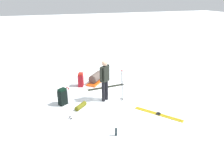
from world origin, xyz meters
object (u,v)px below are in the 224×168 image
Objects in this scene: skier_standing at (105,79)px; gear_sled at (96,78)px; ski_pair_far at (106,87)px; ski_poles_planted_near at (69,102)px; backpack_large_dark at (63,97)px; ski_poles_planted_far at (122,84)px; thermos_bottle at (116,132)px; ski_pair_near at (158,114)px; backpack_bright at (81,80)px; sleeping_mat_rolled at (81,106)px.

skier_standing is 2.08m from gear_sled.
ski_pair_far is 1.47× the size of ski_poles_planted_near.
ski_pair_far is 2.66× the size of backpack_large_dark.
backpack_large_dark is at bearing 4.72° from ski_poles_planted_near.
ski_poles_planted_far is at bearing -108.69° from skier_standing.
skier_standing is 0.72m from ski_poles_planted_far.
backpack_large_dark is 2.88m from thermos_bottle.
skier_standing is 2.46m from ski_pair_near.
backpack_large_dark is 2.60× the size of thermos_bottle.
ski_poles_planted_far is (-0.41, -2.32, 0.39)m from backpack_large_dark.
ski_poles_planted_near is at bearing 149.50° from gear_sled.
ski_poles_planted_near reaches higher than gear_sled.
thermos_bottle is at bearing -153.37° from backpack_large_dark.
skier_standing is 0.94× the size of ski_pair_far.
ski_poles_planted_near is at bearing 137.49° from ski_pair_far.
ski_pair_far is 1.25m from backpack_bright.
gear_sled is 2.18× the size of sleeping_mat_rolled.
gear_sled is at bearing 20.06° from ski_pair_near.
thermos_bottle reaches higher than ski_pair_far.
ski_poles_planted_far is 5.03× the size of thermos_bottle.
skier_standing is 1.88m from ski_poles_planted_near.
gear_sled reaches higher than ski_pair_far.
sleeping_mat_rolled is at bearing 18.74° from thermos_bottle.
thermos_bottle is at bearing 172.84° from gear_sled.
ski_poles_planted_near is at bearing 122.19° from skier_standing.
ski_poles_planted_far is (-1.42, -0.21, 0.71)m from ski_pair_far.
ski_poles_planted_near is 1.01m from sleeping_mat_rolled.
skier_standing is 2.51× the size of backpack_large_dark.
ski_pair_far is 1.50× the size of gear_sled.
backpack_bright is 2.47× the size of thermos_bottle.
ski_pair_near is 4.09m from backpack_bright.
ski_pair_far is at bearing 8.49° from ski_poles_planted_far.
skier_standing reaches higher than ski_pair_far.
backpack_bright is 2.14m from sleeping_mat_rolled.
thermos_bottle is (-2.15, 1.04, -0.60)m from ski_poles_planted_far.
skier_standing reaches higher than ski_poles_planted_far.
sleeping_mat_rolled reaches higher than ski_pair_far.
ski_pair_far is at bearing -19.97° from skier_standing.
backpack_large_dark is 0.57× the size of gear_sled.
ski_poles_planted_far is at bearing -167.12° from gear_sled.
ski_poles_planted_near is at bearing -175.28° from backpack_large_dark.
ski_pair_near is at bearing -148.38° from backpack_bright.
ski_pair_near is 3.71m from backpack_large_dark.
skier_standing is at bearing 41.01° from ski_pair_near.
skier_standing is at bearing -96.60° from backpack_large_dark.
backpack_bright is (1.75, 0.65, -0.64)m from skier_standing.
skier_standing is 1.39× the size of ski_poles_planted_near.
gear_sled is at bearing -28.42° from sleeping_mat_rolled.
backpack_bright is at bearing -18.70° from ski_poles_planted_near.
backpack_large_dark reaches higher than ski_pair_far.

